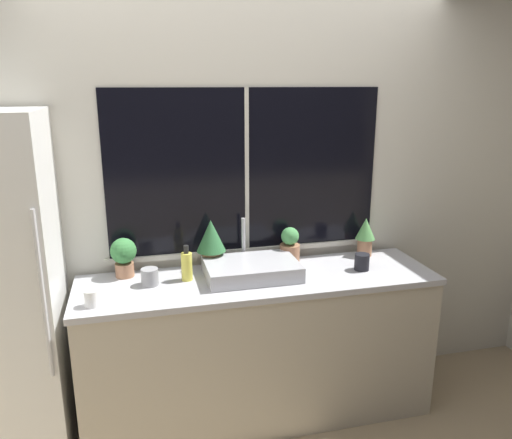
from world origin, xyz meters
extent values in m
cube|color=beige|center=(0.00, 0.63, 1.35)|extent=(8.00, 0.06, 2.70)
cube|color=black|center=(0.00, 0.59, 1.48)|extent=(1.68, 0.01, 0.98)
cube|color=beige|center=(0.00, 0.59, 1.48)|extent=(0.02, 0.01, 0.98)
cube|color=beige|center=(0.00, 0.59, 0.97)|extent=(1.74, 0.04, 0.03)
cube|color=beige|center=(2.11, 1.50, 1.35)|extent=(0.06, 7.00, 2.70)
cube|color=#B2A893|center=(0.00, 0.28, 0.43)|extent=(2.05, 0.56, 0.87)
cube|color=#ADADB2|center=(0.00, 0.28, 0.89)|extent=(2.08, 0.58, 0.03)
cylinder|color=silver|center=(-1.12, 0.00, 1.03)|extent=(0.02, 0.02, 0.84)
cube|color=#ADADB2|center=(-0.04, 0.31, 0.95)|extent=(0.53, 0.36, 0.09)
cylinder|color=#B7B7BC|center=(-0.04, 0.52, 0.92)|extent=(0.04, 0.04, 0.03)
cylinder|color=#B7B7BC|center=(-0.04, 0.52, 1.07)|extent=(0.02, 0.02, 0.27)
cylinder|color=#9E6B4C|center=(-0.75, 0.49, 0.94)|extent=(0.11, 0.11, 0.08)
sphere|color=#387A3D|center=(-0.75, 0.49, 1.06)|extent=(0.15, 0.15, 0.15)
cylinder|color=#9E6B4C|center=(-0.24, 0.49, 0.96)|extent=(0.12, 0.12, 0.11)
cone|color=#2D6638|center=(-0.24, 0.49, 1.11)|extent=(0.17, 0.17, 0.19)
cylinder|color=#9E6B4C|center=(0.25, 0.49, 0.96)|extent=(0.12, 0.12, 0.11)
sphere|color=#478E4C|center=(0.25, 0.49, 1.07)|extent=(0.11, 0.11, 0.11)
cylinder|color=#9E6B4C|center=(0.76, 0.49, 0.96)|extent=(0.09, 0.09, 0.11)
cone|color=#569951|center=(0.76, 0.49, 1.08)|extent=(0.13, 0.13, 0.14)
cylinder|color=#DBD14C|center=(-0.41, 0.34, 0.98)|extent=(0.06, 0.06, 0.16)
cylinder|color=black|center=(-0.41, 0.34, 1.09)|extent=(0.03, 0.03, 0.05)
cylinder|color=white|center=(-0.91, 0.11, 0.95)|extent=(0.07, 0.07, 0.09)
cylinder|color=black|center=(0.63, 0.25, 0.95)|extent=(0.09, 0.09, 0.10)
cylinder|color=gray|center=(-0.62, 0.32, 0.95)|extent=(0.10, 0.10, 0.10)
camera|label=1|loc=(-0.67, -2.33, 1.99)|focal=35.00mm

